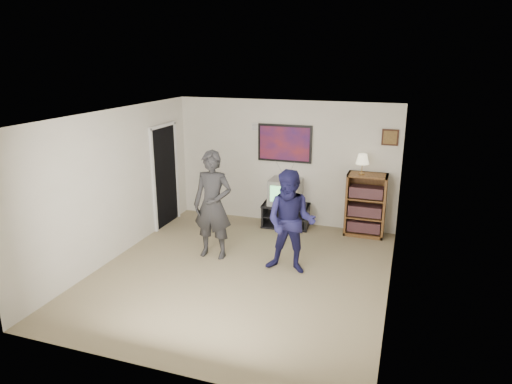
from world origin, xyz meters
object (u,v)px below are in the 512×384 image
Objects in this scene: person_tall at (213,205)px; person_short at (291,222)px; crt_television at (285,192)px; bookshelf at (366,205)px; media_stand at (286,215)px.

person_tall reaches higher than person_short.
crt_television is 0.50× the size of bookshelf.
bookshelf is at bearing 2.41° from crt_television.
person_tall is at bearing -112.98° from crt_television.
bookshelf is at bearing 63.62° from person_short.
person_tall reaches higher than bookshelf.
person_tall is (-0.80, -1.78, 0.69)m from media_stand.
person_tall is at bearing 173.72° from person_short.
person_short reaches higher than bookshelf.
person_short reaches higher than media_stand.
person_short is at bearing -115.97° from bookshelf.
media_stand is at bearing 64.12° from person_tall.
crt_television is at bearing 64.71° from person_tall.
bookshelf is (1.55, 0.05, 0.37)m from media_stand.
bookshelf reaches higher than crt_television.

